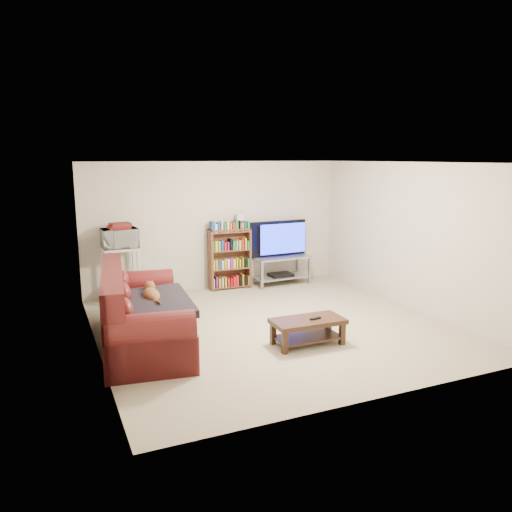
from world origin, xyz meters
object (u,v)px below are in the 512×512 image
tv_stand (281,266)px  bookshelf (230,258)px  sofa (138,319)px  coffee_table (308,327)px

tv_stand → bookshelf: bookshelf is taller
sofa → coffee_table: bearing=-16.1°
bookshelf → tv_stand: bearing=-4.5°
sofa → tv_stand: (3.19, 2.13, 0.02)m
sofa → coffee_table: size_ratio=2.60×
sofa → bookshelf: (2.16, 2.24, 0.24)m
tv_stand → coffee_table: bearing=-112.3°
sofa → tv_stand: bearing=41.4°
coffee_table → tv_stand: 3.24m
sofa → bookshelf: bearing=53.7°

